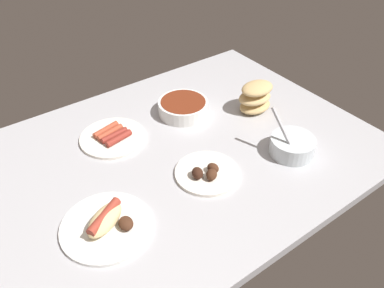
{
  "coord_description": "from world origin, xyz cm",
  "views": [
    {
      "loc": [
        52.05,
        77.59,
        78.12
      ],
      "look_at": [
        -2.5,
        2.59,
        3.0
      ],
      "focal_mm": 36.4,
      "sensor_mm": 36.0,
      "label": 1
    }
  ],
  "objects": [
    {
      "name": "bowl_coleslaw",
      "position": [
        -27.05,
        21.09,
        3.03
      ],
      "size": [
        13.76,
        14.0,
        15.02
      ],
      "color": "silver",
      "rests_on": "ground_plane"
    },
    {
      "name": "ground_plane",
      "position": [
        0.0,
        0.0,
        -1.5
      ],
      "size": [
        120.0,
        90.0,
        3.0
      ],
      "primitive_type": "cube",
      "color": "#B2B2B7"
    },
    {
      "name": "plate_hotdog_assembled",
      "position": [
        32.34,
        14.26,
        1.74
      ],
      "size": [
        23.19,
        23.19,
        5.61
      ],
      "color": "white",
      "rests_on": "ground_plane"
    },
    {
      "name": "bowl_chili",
      "position": [
        -12.4,
        -16.26,
        2.69
      ],
      "size": [
        17.44,
        17.44,
        4.91
      ],
      "color": "white",
      "rests_on": "ground_plane"
    },
    {
      "name": "plate_grilled_meat",
      "position": [
        0.05,
        13.76,
        0.96
      ],
      "size": [
        18.82,
        18.82,
        4.1
      ],
      "color": "white",
      "rests_on": "ground_plane"
    },
    {
      "name": "plate_sausages",
      "position": [
        14.5,
        -17.65,
        0.88
      ],
      "size": [
        21.22,
        21.22,
        3.02
      ],
      "color": "white",
      "rests_on": "ground_plane"
    },
    {
      "name": "bread_stack",
      "position": [
        -34.06,
        -2.98,
        5.4
      ],
      "size": [
        13.09,
        9.57,
        10.8
      ],
      "color": "tan",
      "rests_on": "ground_plane"
    }
  ]
}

